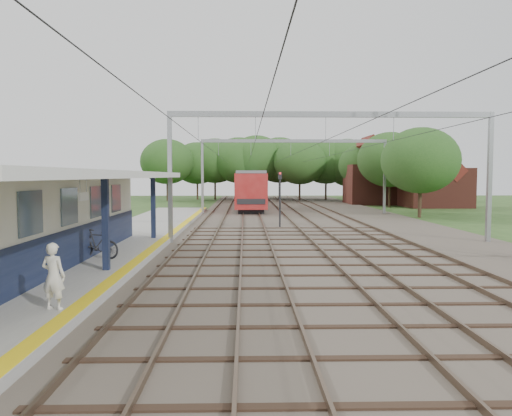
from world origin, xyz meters
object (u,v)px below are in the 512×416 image
object	(u,v)px
train	(249,187)
bicycle	(98,244)
signal_post	(280,194)
person	(53,276)

from	to	relation	value
train	bicycle	bearing A→B (deg)	-98.26
train	signal_post	bearing A→B (deg)	-86.44
bicycle	signal_post	size ratio (longest dim) A/B	0.50
train	person	bearing A→B (deg)	-95.79
person	train	xyz separation A→B (m)	(5.25, 51.77, 1.05)
bicycle	signal_post	bearing A→B (deg)	-9.30
train	signal_post	xyz separation A→B (m)	(1.85, -29.73, 0.12)
bicycle	train	size ratio (longest dim) A/B	0.05
person	bicycle	bearing A→B (deg)	-69.20
person	signal_post	size ratio (longest dim) A/B	0.43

